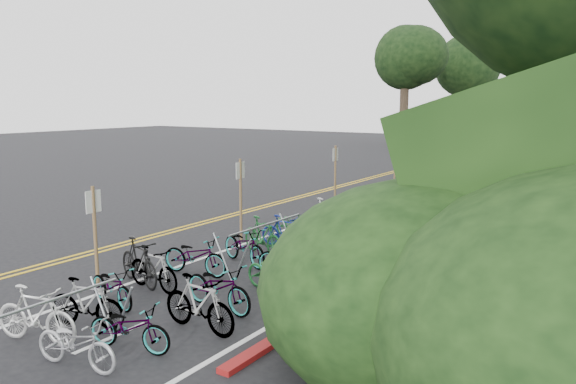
# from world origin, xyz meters

# --- Properties ---
(ground) EXTENTS (120.00, 120.00, 0.00)m
(ground) POSITION_xyz_m (0.00, 0.00, 0.00)
(ground) COLOR black
(ground) RESTS_ON ground
(road_markings) EXTENTS (7.47, 80.00, 0.01)m
(road_markings) POSITION_xyz_m (0.63, 10.10, 0.00)
(road_markings) COLOR gold
(road_markings) RESTS_ON ground
(red_curb) EXTENTS (0.25, 28.00, 0.10)m
(red_curb) POSITION_xyz_m (5.70, 12.00, 0.05)
(red_curb) COLOR maroon
(red_curb) RESTS_ON ground
(bike_rack_front) EXTENTS (1.12, 3.00, 1.12)m
(bike_rack_front) POSITION_xyz_m (3.23, -3.45, 0.83)
(bike_rack_front) COLOR #90949C
(bike_rack_front) RESTS_ON ground
(bike_racks_rest) EXTENTS (1.14, 23.00, 1.17)m
(bike_racks_rest) POSITION_xyz_m (3.00, 13.00, 0.85)
(bike_racks_rest) COLOR #90949C
(bike_racks_rest) RESTS_ON ground
(signpost_near) EXTENTS (0.08, 0.40, 2.36)m
(signpost_near) POSITION_xyz_m (0.67, -0.37, 1.35)
(signpost_near) COLOR brown
(signpost_near) RESTS_ON ground
(signposts_rest) EXTENTS (0.08, 18.40, 2.50)m
(signposts_rest) POSITION_xyz_m (0.60, 14.00, 1.43)
(signposts_rest) COLOR brown
(signposts_rest) RESTS_ON ground
(bike_front) EXTENTS (1.03, 1.89, 1.10)m
(bike_front) POSITION_xyz_m (1.25, 0.34, 0.55)
(bike_front) COLOR black
(bike_front) RESTS_ON ground
(bike_valet) EXTENTS (3.40, 14.20, 1.08)m
(bike_valet) POSITION_xyz_m (2.98, 3.03, 0.47)
(bike_valet) COLOR beige
(bike_valet) RESTS_ON ground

